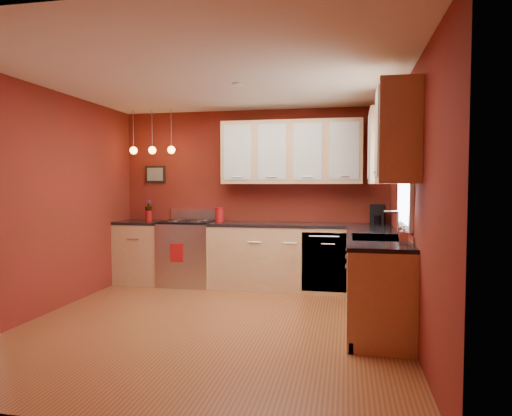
% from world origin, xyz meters
% --- Properties ---
extents(floor, '(4.20, 4.20, 0.00)m').
position_xyz_m(floor, '(0.00, 0.00, 0.00)').
color(floor, '#9C502D').
rests_on(floor, ground).
extents(ceiling, '(4.00, 4.20, 0.02)m').
position_xyz_m(ceiling, '(0.00, 0.00, 2.60)').
color(ceiling, white).
rests_on(ceiling, wall_back).
extents(wall_back, '(4.00, 0.02, 2.60)m').
position_xyz_m(wall_back, '(0.00, 2.10, 1.30)').
color(wall_back, maroon).
rests_on(wall_back, floor).
extents(wall_front, '(4.00, 0.02, 2.60)m').
position_xyz_m(wall_front, '(0.00, -2.10, 1.30)').
color(wall_front, maroon).
rests_on(wall_front, floor).
extents(wall_left, '(0.02, 4.20, 2.60)m').
position_xyz_m(wall_left, '(-2.00, 0.00, 1.30)').
color(wall_left, maroon).
rests_on(wall_left, floor).
extents(wall_right, '(0.02, 4.20, 2.60)m').
position_xyz_m(wall_right, '(2.00, 0.00, 1.30)').
color(wall_right, maroon).
rests_on(wall_right, floor).
extents(base_cabinets_back_left, '(0.70, 0.60, 0.90)m').
position_xyz_m(base_cabinets_back_left, '(-1.65, 1.80, 0.45)').
color(base_cabinets_back_left, tan).
rests_on(base_cabinets_back_left, floor).
extents(base_cabinets_back_right, '(2.54, 0.60, 0.90)m').
position_xyz_m(base_cabinets_back_right, '(0.73, 1.80, 0.45)').
color(base_cabinets_back_right, tan).
rests_on(base_cabinets_back_right, floor).
extents(base_cabinets_right, '(0.60, 2.10, 0.90)m').
position_xyz_m(base_cabinets_right, '(1.70, 0.45, 0.45)').
color(base_cabinets_right, tan).
rests_on(base_cabinets_right, floor).
extents(counter_back_left, '(0.70, 0.62, 0.04)m').
position_xyz_m(counter_back_left, '(-1.65, 1.80, 0.92)').
color(counter_back_left, black).
rests_on(counter_back_left, base_cabinets_back_left).
extents(counter_back_right, '(2.54, 0.62, 0.04)m').
position_xyz_m(counter_back_right, '(0.73, 1.80, 0.92)').
color(counter_back_right, black).
rests_on(counter_back_right, base_cabinets_back_right).
extents(counter_right, '(0.62, 2.10, 0.04)m').
position_xyz_m(counter_right, '(1.70, 0.45, 0.92)').
color(counter_right, black).
rests_on(counter_right, base_cabinets_right).
extents(gas_range, '(0.76, 0.64, 1.11)m').
position_xyz_m(gas_range, '(-0.92, 1.80, 0.48)').
color(gas_range, '#B5B5BA').
rests_on(gas_range, floor).
extents(dishwasher_front, '(0.60, 0.02, 0.80)m').
position_xyz_m(dishwasher_front, '(1.10, 1.51, 0.45)').
color(dishwasher_front, '#B5B5BA').
rests_on(dishwasher_front, base_cabinets_back_right).
extents(sink, '(0.50, 0.70, 0.33)m').
position_xyz_m(sink, '(1.70, 0.30, 0.92)').
color(sink, gray).
rests_on(sink, counter_right).
extents(window, '(0.06, 1.02, 1.22)m').
position_xyz_m(window, '(1.97, 0.30, 1.69)').
color(window, white).
rests_on(window, wall_right).
extents(upper_cabinets_back, '(2.00, 0.35, 0.90)m').
position_xyz_m(upper_cabinets_back, '(0.60, 1.93, 1.95)').
color(upper_cabinets_back, tan).
rests_on(upper_cabinets_back, wall_back).
extents(upper_cabinets_right, '(0.35, 1.95, 0.90)m').
position_xyz_m(upper_cabinets_right, '(1.82, 0.32, 1.95)').
color(upper_cabinets_right, tan).
rests_on(upper_cabinets_right, wall_right).
extents(wall_picture, '(0.32, 0.03, 0.26)m').
position_xyz_m(wall_picture, '(-1.55, 2.08, 1.65)').
color(wall_picture, black).
rests_on(wall_picture, wall_back).
extents(pendant_lights, '(0.71, 0.11, 0.66)m').
position_xyz_m(pendant_lights, '(-1.45, 1.75, 2.01)').
color(pendant_lights, gray).
rests_on(pendant_lights, ceiling).
extents(red_canister, '(0.14, 0.14, 0.21)m').
position_xyz_m(red_canister, '(-0.45, 1.86, 1.05)').
color(red_canister, '#A01112').
rests_on(red_canister, counter_back_right).
extents(red_vase, '(0.10, 0.10, 0.16)m').
position_xyz_m(red_vase, '(-1.56, 1.83, 1.02)').
color(red_vase, '#A01112').
rests_on(red_vase, counter_back_left).
extents(flowers, '(0.14, 0.14, 0.19)m').
position_xyz_m(flowers, '(-1.56, 1.83, 1.17)').
color(flowers, '#A01112').
rests_on(flowers, red_vase).
extents(coffee_maker, '(0.22, 0.22, 0.28)m').
position_xyz_m(coffee_maker, '(1.81, 1.89, 1.07)').
color(coffee_maker, black).
rests_on(coffee_maker, counter_back_right).
extents(soap_pump, '(0.09, 0.09, 0.18)m').
position_xyz_m(soap_pump, '(1.91, -0.25, 1.03)').
color(soap_pump, white).
rests_on(soap_pump, counter_right).
extents(dish_towel, '(0.19, 0.01, 0.26)m').
position_xyz_m(dish_towel, '(-0.98, 1.47, 0.52)').
color(dish_towel, '#A01112').
rests_on(dish_towel, gas_range).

